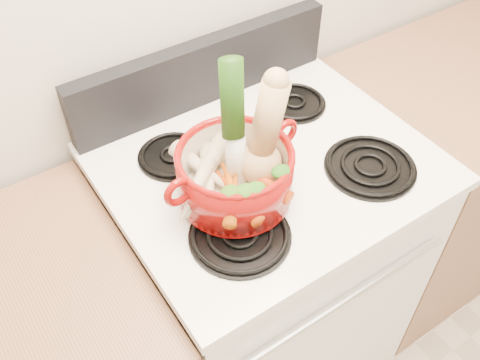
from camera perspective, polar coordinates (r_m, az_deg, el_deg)
stove_body at (r=1.70m, az=2.37°, el=-9.87°), size 0.76×0.65×0.92m
cooktop at (r=1.33m, az=2.97°, el=1.62°), size 0.78×0.67×0.03m
control_backsplash at (r=1.46m, az=-3.91°, el=11.48°), size 0.76×0.05×0.18m
oven_handle at (r=1.30m, az=11.70°, el=-12.13°), size 0.60×0.02×0.02m
burner_front_left at (r=1.15m, az=-0.00°, el=-5.86°), size 0.22×0.22×0.02m
burner_front_right at (r=1.33m, az=13.73°, el=1.49°), size 0.22×0.22×0.02m
burner_back_left at (r=1.33m, az=-7.20°, el=2.68°), size 0.17×0.17×0.02m
burner_back_right at (r=1.49m, az=5.81°, el=8.28°), size 0.17×0.17×0.02m
dutch_oven at (r=1.17m, az=-0.54°, el=0.58°), size 0.28×0.28×0.13m
pot_handle_left at (r=1.09m, az=-6.54°, el=-1.24°), size 0.07×0.02×0.07m
pot_handle_right at (r=1.21m, az=4.82°, el=5.04°), size 0.07×0.02×0.07m
squash at (r=1.14m, az=3.08°, el=5.19°), size 0.17×0.13×0.27m
leek at (r=1.10m, az=-0.50°, el=5.82°), size 0.08×0.10×0.33m
ginger at (r=1.24m, az=-2.64°, el=2.74°), size 0.10×0.08×0.05m
parsnip_0 at (r=1.18m, az=-3.33°, el=-0.33°), size 0.14×0.21×0.06m
parsnip_1 at (r=1.18m, az=-3.74°, el=0.60°), size 0.21×0.18×0.07m
parsnip_2 at (r=1.19m, az=-3.85°, el=1.26°), size 0.09×0.19×0.06m
parsnip_3 at (r=1.15m, az=-4.76°, el=-0.90°), size 0.16×0.13×0.05m
carrot_0 at (r=1.15m, az=-0.32°, el=-1.82°), size 0.03×0.17×0.05m
carrot_1 at (r=1.15m, az=-0.65°, el=-1.21°), size 0.07×0.17×0.05m
carrot_2 at (r=1.17m, az=1.86°, el=0.13°), size 0.08×0.18×0.05m
carrot_3 at (r=1.12m, az=-0.77°, el=-2.13°), size 0.11×0.13×0.04m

